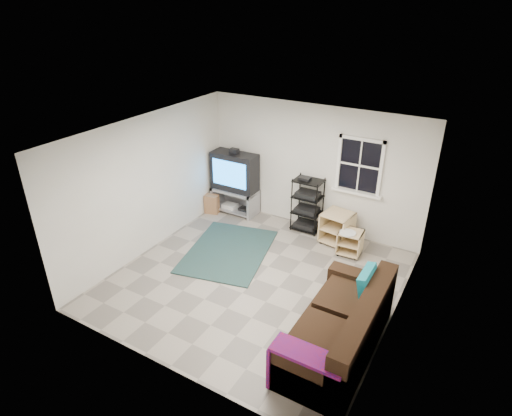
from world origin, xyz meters
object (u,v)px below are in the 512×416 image
Objects in this scene: tv_unit at (235,178)px; av_rack at (307,208)px; side_table_left at (338,226)px; side_table_right at (350,240)px; sofa at (340,330)px.

av_rack is at bearing 1.53° from tv_unit.
av_rack is 1.81× the size of side_table_left.
tv_unit is 3.02× the size of side_table_right.
sofa is at bearing -68.89° from side_table_left.
tv_unit is 2.91m from side_table_right.
av_rack is (1.73, 0.05, -0.32)m from tv_unit.
side_table_left is 2.97m from sofa.
sofa reaches higher than side_table_left.
side_table_right is at bearing -7.64° from tv_unit.
sofa is (1.07, -2.77, 0.01)m from side_table_left.
sofa is at bearing -38.94° from tv_unit.
side_table_right is 0.22× the size of sofa.
tv_unit is 4.58m from sofa.
side_table_left is at bearing 111.11° from sofa.
side_table_left is at bearing -2.16° from tv_unit.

